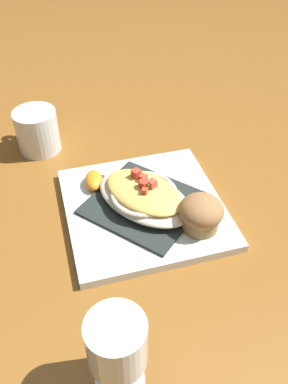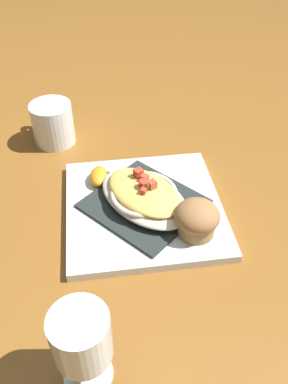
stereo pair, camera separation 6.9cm
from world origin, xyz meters
name	(u,v)px [view 1 (the left image)]	position (x,y,z in m)	size (l,w,h in m)	color
ground_plane	(144,211)	(0.00, 0.00, 0.00)	(2.60, 2.60, 0.00)	brown
square_plate	(144,208)	(0.00, 0.00, 0.01)	(0.27, 0.27, 0.02)	white
folded_napkin	(144,204)	(0.00, 0.00, 0.02)	(0.18, 0.17, 0.01)	#262E2C
gratin_dish	(144,195)	(0.00, 0.00, 0.04)	(0.21, 0.21, 0.05)	beige
muffin	(201,213)	(-0.06, -0.09, 0.05)	(0.07, 0.07, 0.06)	#9C7542
orange_garnish	(95,181)	(0.06, 0.09, 0.03)	(0.06, 0.06, 0.02)	#5B226A
coffee_mug	(37,133)	(0.20, 0.21, 0.04)	(0.10, 0.10, 0.09)	white
stemmed_glass	(117,346)	(-0.29, 0.05, 0.09)	(0.07, 0.07, 0.13)	white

